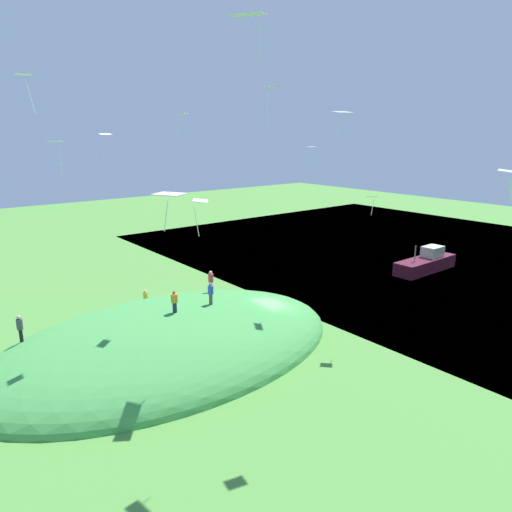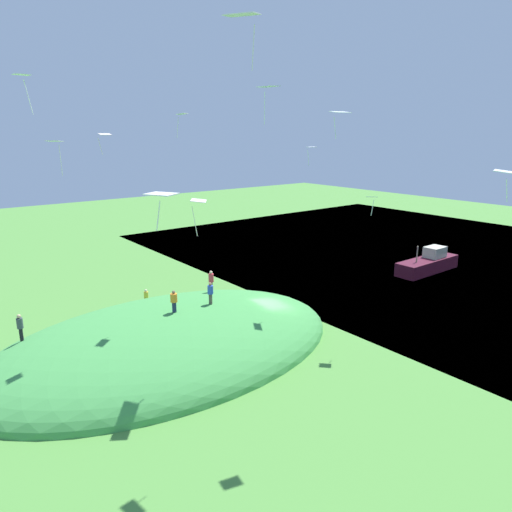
# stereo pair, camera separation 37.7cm
# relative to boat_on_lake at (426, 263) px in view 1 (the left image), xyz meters

# --- Properties ---
(ground_plane) EXTENTS (160.00, 160.00, 0.00)m
(ground_plane) POSITION_rel_boat_on_lake_xyz_m (23.41, 1.40, -0.89)
(ground_plane) COLOR #4C8939
(lake_water) EXTENTS (53.73, 80.00, 0.40)m
(lake_water) POSITION_rel_boat_on_lake_xyz_m (-7.35, 1.40, -1.09)
(lake_water) COLOR #354776
(lake_water) RESTS_ON ground_plane
(grass_hill) EXTENTS (26.07, 16.33, 5.34)m
(grass_hill) POSITION_rel_boat_on_lake_xyz_m (31.58, -0.27, -0.89)
(grass_hill) COLOR #429345
(grass_hill) RESTS_ON ground_plane
(boat_on_lake) EXTENTS (8.62, 2.41, 3.18)m
(boat_on_lake) POSITION_rel_boat_on_lake_xyz_m (0.00, 0.00, 0.00)
(boat_on_lake) COLOR #4A1223
(boat_on_lake) RESTS_ON lake_water
(person_near_shore) EXTENTS (0.56, 0.56, 1.57)m
(person_near_shore) POSITION_rel_boat_on_lake_xyz_m (31.05, -0.10, 2.75)
(person_near_shore) COLOR #1E2649
(person_near_shore) RESTS_ON grass_hill
(person_watching_kites) EXTENTS (0.57, 0.57, 1.64)m
(person_watching_kites) POSITION_rel_boat_on_lake_xyz_m (28.05, -0.14, 2.71)
(person_watching_kites) COLOR #524E40
(person_watching_kites) RESTS_ON grass_hill
(person_on_hilltop) EXTENTS (0.43, 0.43, 1.61)m
(person_on_hilltop) POSITION_rel_boat_on_lake_xyz_m (29.38, -8.29, 0.32)
(person_on_hilltop) COLOR #5C4C4B
(person_on_hilltop) RESTS_ON grass_hill
(person_walking_path) EXTENTS (0.54, 0.54, 1.79)m
(person_walking_path) POSITION_rel_boat_on_lake_xyz_m (25.95, -3.31, 2.43)
(person_walking_path) COLOR #3D352B
(person_walking_path) RESTS_ON grass_hill
(person_with_child) EXTENTS (0.50, 0.50, 1.83)m
(person_with_child) POSITION_rel_boat_on_lake_xyz_m (40.01, -4.22, 1.85)
(person_with_child) COLOR black
(person_with_child) RESTS_ON grass_hill
(kite_0) EXTENTS (1.02, 0.82, 1.32)m
(kite_0) POSITION_rel_boat_on_lake_xyz_m (27.46, 11.10, 14.70)
(kite_0) COLOR white
(kite_1) EXTENTS (0.84, 0.95, 1.37)m
(kite_1) POSITION_rel_boat_on_lake_xyz_m (21.00, 2.66, 12.74)
(kite_1) COLOR silver
(kite_2) EXTENTS (0.97, 0.93, 1.56)m
(kite_2) POSITION_rel_boat_on_lake_xyz_m (29.56, -0.69, 14.90)
(kite_2) COLOR white
(kite_3) EXTENTS (0.75, 0.51, 1.24)m
(kite_3) POSITION_rel_boat_on_lake_xyz_m (34.78, -0.75, 13.63)
(kite_3) COLOR silver
(kite_4) EXTENTS (1.13, 1.15, 2.20)m
(kite_4) POSITION_rel_boat_on_lake_xyz_m (36.75, -3.93, 13.16)
(kite_4) COLOR silver
(kite_5) EXTENTS (1.22, 1.33, 1.77)m
(kite_5) POSITION_rel_boat_on_lake_xyz_m (35.46, 14.00, 17.40)
(kite_5) COLOR silver
(kite_6) EXTENTS (0.74, 0.55, 1.66)m
(kite_6) POSITION_rel_boat_on_lake_xyz_m (40.06, 4.27, 16.05)
(kite_6) COLOR white
(kite_7) EXTENTS (0.91, 1.03, 1.14)m
(kite_7) POSITION_rel_boat_on_lake_xyz_m (39.33, 15.27, 12.04)
(kite_7) COLOR white
(kite_8) EXTENTS (0.92, 0.94, 1.39)m
(kite_8) POSITION_rel_boat_on_lake_xyz_m (19.21, 6.88, 9.45)
(kite_8) COLOR white
(kite_9) EXTENTS (0.79, 1.03, 1.74)m
(kite_9) POSITION_rel_boat_on_lake_xyz_m (30.86, 9.73, 15.76)
(kite_9) COLOR white
(kite_10) EXTENTS (1.09, 0.93, 1.10)m
(kite_10) POSITION_rel_boat_on_lake_xyz_m (28.04, 19.53, 12.40)
(kite_10) COLOR white
(kite_11) EXTENTS (1.35, 1.43, 2.03)m
(kite_11) POSITION_rel_boat_on_lake_xyz_m (32.19, 5.43, 10.14)
(kite_11) COLOR white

